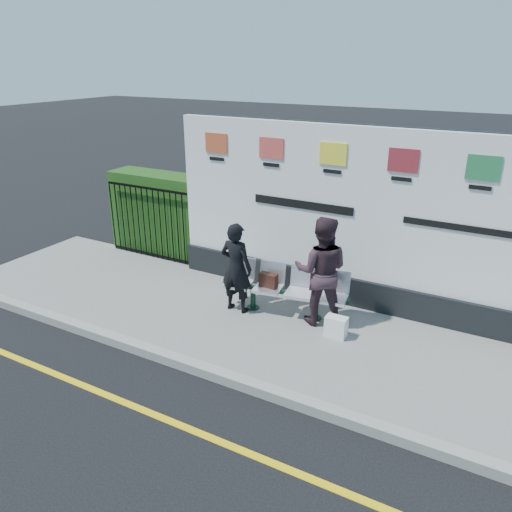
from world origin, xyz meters
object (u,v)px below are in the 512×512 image
(billboard, at_px, (396,238))
(woman_left, at_px, (236,268))
(woman_right, at_px, (321,271))
(bench, at_px, (284,301))

(billboard, distance_m, woman_left, 2.60)
(woman_right, bearing_deg, billboard, -152.75)
(bench, bearing_deg, billboard, 22.58)
(bench, distance_m, woman_left, 0.96)
(bench, relative_size, woman_left, 1.34)
(billboard, relative_size, woman_right, 4.53)
(billboard, bearing_deg, bench, -148.51)
(billboard, xyz_separation_m, bench, (-1.51, -0.92, -1.08))
(billboard, height_order, woman_left, billboard)
(bench, xyz_separation_m, woman_left, (-0.75, -0.26, 0.55))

